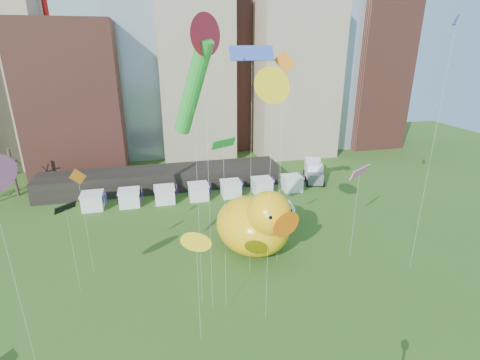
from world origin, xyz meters
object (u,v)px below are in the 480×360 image
object	(u,v)px
seahorse_green	(270,212)
seahorse_purple	(261,211)
big_duck	(256,223)
small_duck	(283,210)
box_truck	(314,171)

from	to	relation	value
seahorse_green	seahorse_purple	bearing A→B (deg)	90.20
big_duck	small_duck	world-z (taller)	big_duck
small_duck	big_duck	bearing A→B (deg)	-122.04
big_duck	box_truck	xyz separation A→B (m)	(16.37, 20.52, -2.10)
small_duck	box_truck	xyz separation A→B (m)	(10.66, 13.89, -0.02)
seahorse_green	seahorse_purple	distance (m)	2.96
big_duck	seahorse_green	size ratio (longest dim) A/B	1.81
big_duck	seahorse_purple	bearing A→B (deg)	40.73
small_duck	box_truck	size ratio (longest dim) A/B	0.62
seahorse_purple	seahorse_green	bearing A→B (deg)	-112.14
seahorse_green	box_truck	bearing A→B (deg)	51.51
seahorse_green	box_truck	world-z (taller)	seahorse_green
box_truck	small_duck	bearing A→B (deg)	-108.81
seahorse_purple	box_truck	xyz separation A→B (m)	(14.90, 17.70, -2.04)
small_duck	seahorse_purple	size ratio (longest dim) A/B	0.90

